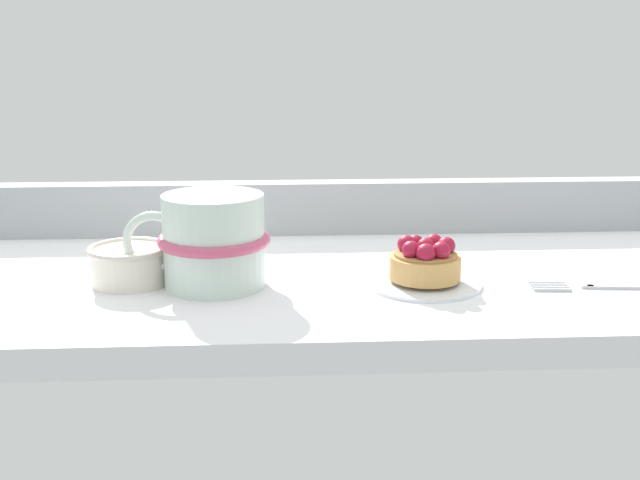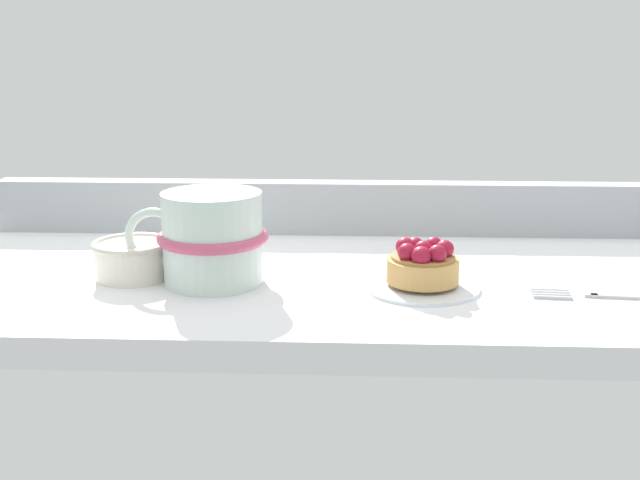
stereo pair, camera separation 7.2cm
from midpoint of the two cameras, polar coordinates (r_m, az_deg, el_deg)
name	(u,v)px [view 1 (the left image)]	position (r cm, az deg, el deg)	size (l,w,h in cm)	color
ground_plane	(352,285)	(78.09, -0.28, -3.39)	(88.50, 37.35, 2.74)	white
window_rail_back	(338,207)	(93.45, -0.84, 2.42)	(86.73, 3.21, 6.25)	#9EA3A8
dessert_plate	(424,282)	(73.71, 4.95, -3.15)	(10.84, 10.84, 0.71)	silver
raspberry_tart	(425,261)	(73.10, 4.98, -1.58)	(6.76, 6.76, 3.98)	tan
coffee_mug	(212,241)	(73.55, -10.77, -0.08)	(13.85, 10.64, 8.83)	silver
dessert_fork	(610,285)	(76.26, 18.11, -3.25)	(15.33, 2.83, 0.60)	#B7B7BC
sugar_bowl	(130,263)	(76.89, -16.53, -1.69)	(7.86, 7.86, 3.69)	silver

